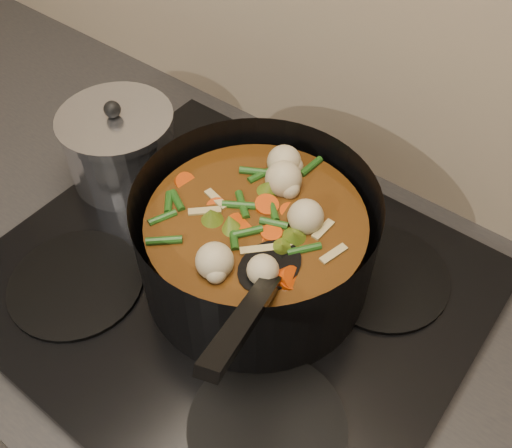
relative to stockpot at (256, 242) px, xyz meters
The scene contains 4 objects.
counter 0.54m from the stockpot, 126.96° to the right, with size 2.64×0.64×0.91m.
stovetop 0.09m from the stockpot, 126.96° to the right, with size 0.62×0.54×0.03m.
stockpot is the anchor object (origin of this frame).
saucepan 0.28m from the stockpot, behind, with size 0.17×0.17×0.14m.
Camera 1 is at (0.30, 1.60, 1.56)m, focal length 40.00 mm.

